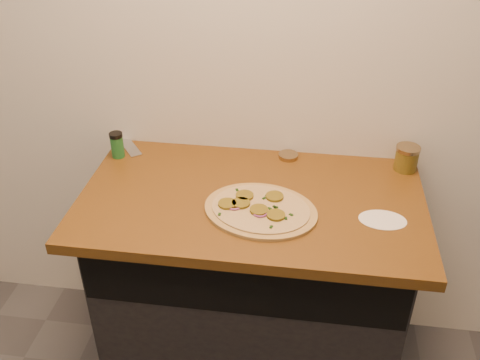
# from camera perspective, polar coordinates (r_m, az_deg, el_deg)

# --- Properties ---
(cabinet) EXTENTS (1.10, 0.60, 0.86)m
(cabinet) POSITION_cam_1_polar(r_m,az_deg,el_deg) (2.19, 1.20, -11.41)
(cabinet) COLOR black
(cabinet) RESTS_ON ground
(countertop) EXTENTS (1.20, 0.70, 0.04)m
(countertop) POSITION_cam_1_polar(r_m,az_deg,el_deg) (1.88, 1.24, -2.20)
(countertop) COLOR brown
(countertop) RESTS_ON cabinet
(pizza) EXTENTS (0.45, 0.45, 0.03)m
(pizza) POSITION_cam_1_polar(r_m,az_deg,el_deg) (1.79, 2.12, -3.15)
(pizza) COLOR tan
(pizza) RESTS_ON countertop
(chefs_knife) EXTENTS (0.24, 0.30, 0.02)m
(chefs_knife) POSITION_cam_1_polar(r_m,az_deg,el_deg) (2.30, -12.68, 4.85)
(chefs_knife) COLOR #B7BAC1
(chefs_knife) RESTS_ON countertop
(mason_jar_lid) EXTENTS (0.09, 0.09, 0.02)m
(mason_jar_lid) POSITION_cam_1_polar(r_m,az_deg,el_deg) (2.09, 5.18, 2.58)
(mason_jar_lid) COLOR #987F58
(mason_jar_lid) RESTS_ON countertop
(salsa_jar) EXTENTS (0.09, 0.09, 0.10)m
(salsa_jar) POSITION_cam_1_polar(r_m,az_deg,el_deg) (2.08, 17.35, 2.25)
(salsa_jar) COLOR maroon
(salsa_jar) RESTS_ON countertop
(spice_shaker) EXTENTS (0.05, 0.05, 0.10)m
(spice_shaker) POSITION_cam_1_polar(r_m,az_deg,el_deg) (2.13, -12.98, 3.68)
(spice_shaker) COLOR #1E6027
(spice_shaker) RESTS_ON countertop
(flour_spill) EXTENTS (0.16, 0.16, 0.00)m
(flour_spill) POSITION_cam_1_polar(r_m,az_deg,el_deg) (1.82, 14.97, -4.12)
(flour_spill) COLOR white
(flour_spill) RESTS_ON countertop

